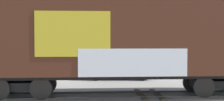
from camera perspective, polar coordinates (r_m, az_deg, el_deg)
ground_plane at (r=12.91m, az=2.87°, el=-8.96°), size 260.00×260.00×0.00m
track at (r=13.10m, az=8.57°, el=-8.64°), size 59.99×5.05×0.08m
freight_car at (r=12.65m, az=2.06°, el=2.38°), size 13.33×3.80×4.46m
flagpole at (r=25.71m, az=-2.32°, el=7.09°), size 1.00×1.32×7.25m
hillside at (r=84.25m, az=-5.63°, el=4.33°), size 132.75×39.11×16.43m
parked_car_tan at (r=18.82m, az=-18.45°, el=-3.16°), size 4.56×2.47×1.66m
parked_car_blue at (r=18.49m, az=1.02°, el=-3.18°), size 4.44×2.44×1.58m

